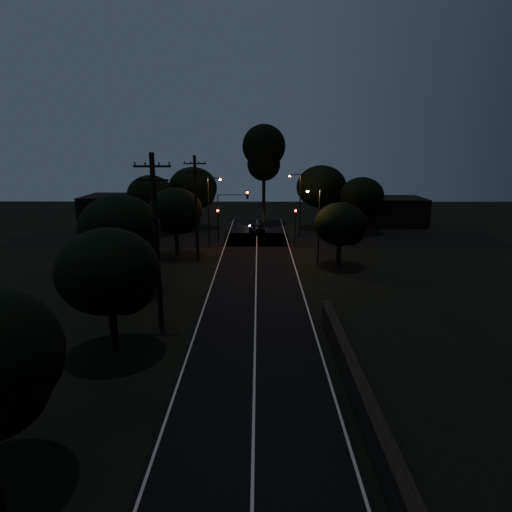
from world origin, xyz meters
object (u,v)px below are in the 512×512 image
object	(u,v)px
signal_mast	(232,207)
car	(257,228)
signal_right	(295,220)
streetlight_b	(299,201)
utility_pole_far	(196,207)
utility_pole_mid	(157,241)
signal_left	(218,220)
streetlight_a	(210,207)
streetlight_c	(317,222)
tall_pine	(264,152)

from	to	relation	value
signal_mast	car	world-z (taller)	signal_mast
signal_right	streetlight_b	world-z (taller)	streetlight_b
utility_pole_far	signal_mast	distance (m)	8.64
utility_pole_mid	signal_left	world-z (taller)	utility_pole_mid
streetlight_a	streetlight_b	distance (m)	12.19
streetlight_a	car	distance (m)	10.39
signal_left	car	xyz separation A→B (m)	(4.61, 6.01, -2.17)
utility_pole_mid	signal_left	xyz separation A→B (m)	(1.40, 24.99, -2.90)
car	signal_left	bearing A→B (deg)	39.32
signal_mast	signal_right	bearing A→B (deg)	-0.03
signal_left	streetlight_a	size ratio (longest dim) A/B	0.51
signal_right	signal_mast	xyz separation A→B (m)	(-7.51, 0.00, 1.50)
signal_left	streetlight_b	size ratio (longest dim) A/B	0.51
utility_pole_far	streetlight_c	size ratio (longest dim) A/B	1.40
car	signal_mast	bearing A→B (deg)	50.83
signal_right	streetlight_a	size ratio (longest dim) A/B	0.51
signal_left	signal_right	xyz separation A→B (m)	(9.20, 0.00, 0.00)
tall_pine	signal_left	xyz separation A→B (m)	(-5.60, -15.01, -7.64)
signal_left	streetlight_c	distance (m)	14.52
signal_left	streetlight_b	bearing A→B (deg)	22.05
streetlight_b	tall_pine	bearing A→B (deg)	111.38
streetlight_b	signal_left	bearing A→B (deg)	-157.95
utility_pole_mid	signal_right	world-z (taller)	utility_pole_mid
signal_left	streetlight_c	xyz separation A→B (m)	(10.43, -9.99, 1.51)
signal_left	utility_pole_mid	bearing A→B (deg)	-93.21
utility_pole_mid	utility_pole_far	xyz separation A→B (m)	(0.00, 17.00, -0.25)
tall_pine	car	bearing A→B (deg)	-96.25
car	streetlight_b	bearing A→B (deg)	146.12
streetlight_b	streetlight_c	distance (m)	14.01
streetlight_c	car	world-z (taller)	streetlight_c
tall_pine	signal_left	size ratio (longest dim) A/B	3.55
utility_pole_far	car	xyz separation A→B (m)	(6.01, 14.00, -4.81)
utility_pole_mid	signal_left	bearing A→B (deg)	86.79
utility_pole_far	car	distance (m)	15.98
signal_right	car	xyz separation A→B (m)	(-4.59, 6.01, -2.17)
streetlight_b	signal_right	bearing A→B (deg)	-100.00
streetlight_c	car	distance (m)	17.42
streetlight_c	tall_pine	bearing A→B (deg)	100.93
streetlight_a	streetlight_b	size ratio (longest dim) A/B	1.00
utility_pole_far	streetlight_c	distance (m)	12.05
streetlight_a	car	xyz separation A→B (m)	(5.32, 8.00, -3.96)
utility_pole_mid	signal_right	size ratio (longest dim) A/B	2.68
tall_pine	signal_right	xyz separation A→B (m)	(3.60, -15.01, -7.64)
streetlight_b	streetlight_c	bearing A→B (deg)	-87.86
signal_right	signal_mast	bearing A→B (deg)	179.97
streetlight_a	signal_mast	bearing A→B (deg)	39.77
signal_right	tall_pine	bearing A→B (deg)	103.49
utility_pole_mid	streetlight_c	xyz separation A→B (m)	(11.83, 15.00, -1.39)
tall_pine	streetlight_c	xyz separation A→B (m)	(4.83, -25.00, -6.13)
signal_right	car	bearing A→B (deg)	127.33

